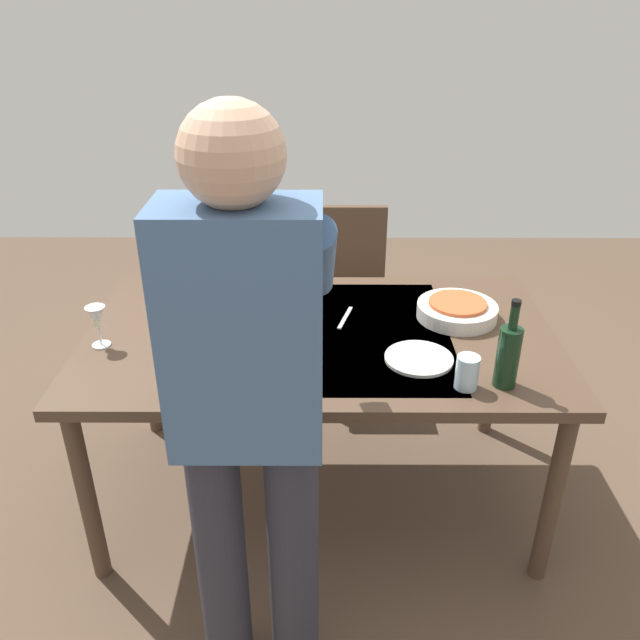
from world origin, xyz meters
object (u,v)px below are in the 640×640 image
Objects in this scene: water_cup_near_left at (467,372)px; water_cup_far_left at (185,375)px; dining_table at (320,348)px; wine_glass_left at (97,319)px; serving_bowl_pasta at (457,310)px; water_cup_near_right at (308,349)px; dinner_plate_near at (419,358)px; wine_bottle at (508,355)px; dinner_plate_far at (197,323)px; person_server at (249,407)px; chair_near at (346,288)px; side_bowl_salad at (271,329)px.

water_cup_far_left is at bearing 0.11° from water_cup_near_left.
dining_table is 0.79m from wine_glass_left.
dining_table is 0.54m from serving_bowl_pasta.
water_cup_near_right is at bearing 30.27° from serving_bowl_pasta.
dinner_plate_near is at bearing -167.66° from water_cup_far_left.
water_cup_near_left is 0.52m from water_cup_near_right.
wine_bottle is 1.29× the size of dinner_plate_near.
water_cup_near_right is 0.50m from dinner_plate_far.
water_cup_near_right is (0.62, -0.13, -0.06)m from wine_bottle.
water_cup_near_left is at bearing 6.85° from wine_bottle.
wine_bottle is at bearing -151.32° from person_server.
water_cup_near_left reaches higher than dining_table.
wine_bottle is at bearing 149.15° from dinner_plate_near.
wine_glass_left is 1.25m from water_cup_near_left.
dinner_plate_far is (0.79, -0.25, 0.00)m from dinner_plate_near.
dinner_plate_near is at bearing -132.05° from person_server.
chair_near is at bearing -98.64° from water_cup_near_right.
chair_near reaches higher than side_bowl_salad.
dinner_plate_near reaches higher than dining_table.
dinner_plate_far is at bearing -7.16° from dining_table.
person_server is 0.49m from water_cup_far_left.
water_cup_near_left is (0.12, 0.01, -0.06)m from wine_bottle.
chair_near reaches higher than dinner_plate_near.
person_server is at bearing 76.27° from water_cup_near_right.
side_bowl_salad is 0.78× the size of dinner_plate_far.
wine_bottle is at bearing -173.15° from water_cup_near_left.
serving_bowl_pasta is 1.30× the size of dinner_plate_far.
wine_glass_left reaches higher than serving_bowl_pasta.
dining_table is at bearing 81.81° from chair_near.
water_cup_near_left is 1.00m from dinner_plate_far.
water_cup_far_left is (0.25, -0.39, -0.16)m from person_server.
serving_bowl_pasta is 1.67× the size of side_bowl_salad.
water_cup_near_right is at bearing 79.49° from dining_table.
water_cup_near_right is 0.44× the size of dinner_plate_near.
dining_table is 5.73× the size of wine_bottle.
water_cup_near_right is at bearing 129.03° from side_bowl_salad.
dining_table is 0.70m from wine_bottle.
person_server is (0.17, 0.75, 0.27)m from dining_table.
dinner_plate_far is at bearing -20.94° from wine_bottle.
water_cup_far_left is 0.50× the size of side_bowl_salad.
dining_table is 7.37× the size of dinner_plate_far.
serving_bowl_pasta is at bearing -170.41° from wine_glass_left.
chair_near reaches higher than dinner_plate_far.
dinner_plate_near is (-0.33, 0.19, 0.07)m from dining_table.
serving_bowl_pasta is (-0.06, -0.47, -0.02)m from water_cup_near_left.
serving_bowl_pasta is at bearing -176.57° from dinner_plate_far.
dining_table is 0.82m from person_server.
wine_bottle is 3.29× the size of water_cup_far_left.
wine_glass_left is 1.50× the size of water_cup_near_right.
water_cup_near_left is 0.61× the size of side_bowl_salad.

